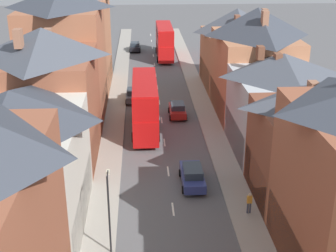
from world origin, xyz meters
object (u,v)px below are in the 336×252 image
(double_decker_bus_lead, at_px, (164,41))
(car_parked_left_b, at_px, (135,47))
(double_decker_bus_mid_street, at_px, (145,104))
(street_lamp, at_px, (109,208))
(car_near_silver, at_px, (177,110))
(pedestrian_mid_left, at_px, (249,202))
(car_parked_left_a, at_px, (192,175))
(car_near_blue, at_px, (133,95))

(double_decker_bus_lead, bearing_deg, car_parked_left_b, 133.74)
(double_decker_bus_mid_street, bearing_deg, street_lamp, -96.92)
(car_near_silver, distance_m, pedestrian_mid_left, 20.34)
(car_near_silver, bearing_deg, car_parked_left_b, 98.60)
(double_decker_bus_lead, distance_m, car_parked_left_a, 42.77)
(double_decker_bus_lead, relative_size, pedestrian_mid_left, 6.71)
(car_near_blue, bearing_deg, double_decker_bus_mid_street, -82.01)
(car_near_silver, distance_m, street_lamp, 24.66)
(double_decker_bus_mid_street, xyz_separation_m, street_lamp, (-2.44, -20.10, 0.43))
(car_near_blue, bearing_deg, pedestrian_mid_left, -71.65)
(car_parked_left_b, xyz_separation_m, pedestrian_mid_left, (8.47, -52.44, 0.23))
(double_decker_bus_mid_street, distance_m, street_lamp, 20.26)
(double_decker_bus_mid_street, xyz_separation_m, car_near_silver, (3.61, 3.68, -2.00))
(car_parked_left_a, xyz_separation_m, street_lamp, (-6.05, -8.37, 2.42))
(double_decker_bus_mid_street, bearing_deg, double_decker_bus_lead, 83.37)
(car_near_blue, bearing_deg, double_decker_bus_lead, 77.35)
(car_parked_left_a, bearing_deg, car_parked_left_b, 95.85)
(car_parked_left_a, bearing_deg, pedestrian_mid_left, -52.27)
(car_near_blue, distance_m, car_near_silver, 7.37)
(car_near_blue, distance_m, car_parked_left_a, 21.49)
(double_decker_bus_mid_street, xyz_separation_m, car_parked_left_a, (3.61, -11.73, -1.99))
(car_near_blue, relative_size, car_parked_left_a, 0.87)
(car_near_silver, relative_size, pedestrian_mid_left, 2.47)
(car_near_blue, distance_m, car_parked_left_b, 26.91)
(double_decker_bus_lead, height_order, car_near_blue, double_decker_bus_lead)
(double_decker_bus_lead, xyz_separation_m, car_near_silver, (0.01, -27.31, -2.00))
(car_near_silver, relative_size, street_lamp, 0.72)
(car_near_blue, xyz_separation_m, car_near_silver, (4.90, -5.51, -0.00))
(street_lamp, bearing_deg, double_decker_bus_mid_street, 83.08)
(car_near_silver, distance_m, car_parked_left_a, 15.41)
(double_decker_bus_mid_street, relative_size, pedestrian_mid_left, 6.71)
(double_decker_bus_lead, distance_m, pedestrian_mid_left, 47.50)
(car_near_silver, height_order, car_parked_left_a, car_parked_left_a)
(car_near_blue, distance_m, pedestrian_mid_left, 26.90)
(double_decker_bus_lead, relative_size, double_decker_bus_mid_street, 1.00)
(double_decker_bus_lead, bearing_deg, pedestrian_mid_left, -85.68)
(car_near_blue, height_order, car_near_silver, car_near_blue)
(car_near_silver, height_order, car_parked_left_b, car_near_silver)
(pedestrian_mid_left, bearing_deg, street_lamp, -158.64)
(double_decker_bus_lead, xyz_separation_m, street_lamp, (-6.04, -51.09, 0.43))
(double_decker_bus_mid_street, xyz_separation_m, car_parked_left_b, (-1.29, 36.10, -2.01))
(pedestrian_mid_left, bearing_deg, double_decker_bus_lead, 94.32)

